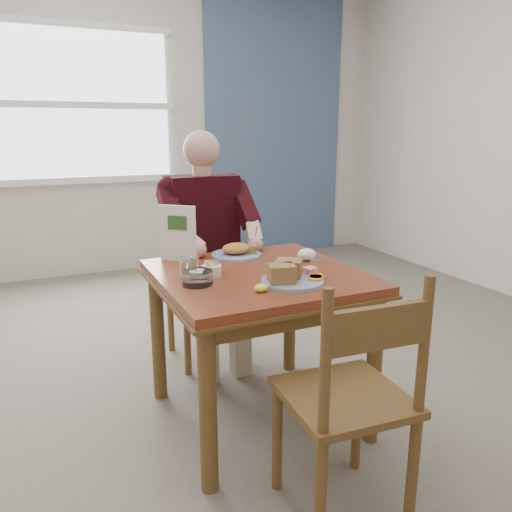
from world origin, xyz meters
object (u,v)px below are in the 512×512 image
chair_near (351,400)px  diner (207,231)px  chair_far (203,282)px  near_plate (290,275)px  far_plate (237,251)px  table (258,295)px

chair_near → diner: diner is taller
chair_far → near_plate: (0.06, -1.00, 0.31)m
far_plate → near_plate: bearing=-86.9°
table → far_plate: far_plate is taller
near_plate → table: bearing=105.7°
chair_far → table: bearing=-90.0°
table → near_plate: size_ratio=2.61×
near_plate → chair_near: bearing=-94.3°
table → chair_far: 0.81m
chair_far → chair_near: size_ratio=1.00×
table → chair_near: chair_near is taller
chair_far → near_plate: size_ratio=2.69×
chair_far → diner: (0.00, -0.09, 0.33)m
table → diner: (0.00, 0.71, 0.17)m
table → near_plate: bearing=-74.3°
chair_far → diner: diner is taller
chair_near → diner: (-0.02, 1.44, 0.33)m
chair_near → far_plate: (0.01, 1.05, 0.30)m
diner → table: bearing=-90.0°
chair_far → chair_near: same height
chair_far → diner: 0.34m
diner → far_plate: 0.40m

